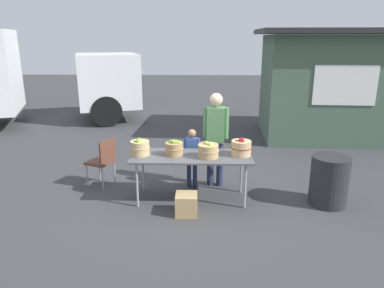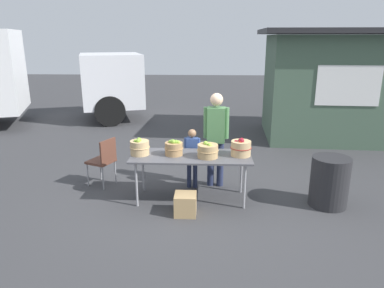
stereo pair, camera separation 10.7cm
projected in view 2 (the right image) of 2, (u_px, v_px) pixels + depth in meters
ground_plane at (191, 199)px, 5.92m from camera, size 40.00×40.00×0.00m
market_table at (191, 158)px, 5.72m from camera, size 1.90×0.76×0.75m
apple_basket_green_0 at (140, 147)px, 5.72m from camera, size 0.32×0.32×0.28m
apple_basket_green_1 at (174, 148)px, 5.70m from camera, size 0.30×0.30×0.26m
apple_basket_green_2 at (208, 151)px, 5.59m from camera, size 0.34×0.34×0.26m
apple_basket_red_0 at (241, 148)px, 5.67m from camera, size 0.33×0.33×0.29m
vendor_adult at (216, 133)px, 6.20m from camera, size 0.44×0.24×1.65m
child_customer at (192, 154)px, 6.22m from camera, size 0.28×0.15×1.05m
food_kiosk at (328, 84)px, 9.25m from camera, size 3.65×3.09×2.74m
folding_chair at (104, 158)px, 6.33m from camera, size 0.53×0.53×0.86m
trash_barrel at (329, 182)px, 5.60m from camera, size 0.59×0.59×0.79m
produce_crate at (185, 204)px, 5.37m from camera, size 0.32×0.32×0.32m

